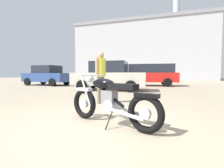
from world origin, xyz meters
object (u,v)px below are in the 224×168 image
at_px(bystander, 101,72).
at_px(dark_sedan_left, 148,74).
at_px(red_hatchback_near, 109,76).
at_px(vintage_motorcycle, 110,101).
at_px(silver_sedan_mid, 47,75).

xyz_separation_m(bystander, dark_sedan_left, (0.97, 8.78, -0.08)).
xyz_separation_m(bystander, red_hatchback_near, (-0.99, 4.26, -0.18)).
xyz_separation_m(vintage_motorcycle, red_hatchback_near, (-1.93, 6.39, 0.38)).
xyz_separation_m(bystander, silver_sedan_mid, (-7.38, 7.10, -0.18)).
xyz_separation_m(silver_sedan_mid, red_hatchback_near, (6.39, -2.84, 0.00)).
bearing_deg(bystander, red_hatchback_near, -54.51).
distance_m(silver_sedan_mid, red_hatchback_near, 6.99).
xyz_separation_m(vintage_motorcycle, silver_sedan_mid, (-8.32, 9.23, 0.38)).
bearing_deg(vintage_motorcycle, dark_sedan_left, -66.83).
height_order(vintage_motorcycle, silver_sedan_mid, silver_sedan_mid).
bearing_deg(silver_sedan_mid, red_hatchback_near, -16.53).
xyz_separation_m(silver_sedan_mid, dark_sedan_left, (8.35, 1.68, 0.10)).
bearing_deg(silver_sedan_mid, bystander, -36.43).
relative_size(silver_sedan_mid, dark_sedan_left, 0.91).
height_order(bystander, dark_sedan_left, dark_sedan_left).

